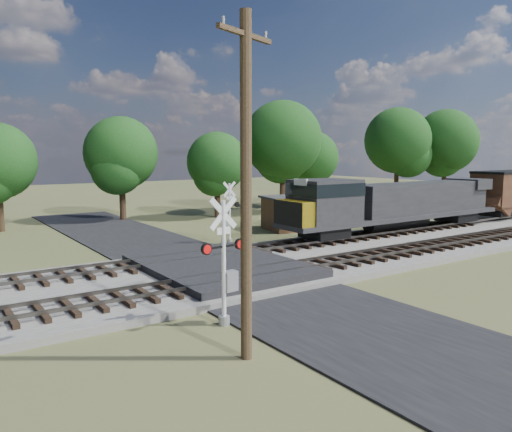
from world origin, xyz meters
TOP-DOWN VIEW (x-y plane):
  - ground at (0.00, 0.00)m, footprint 160.00×160.00m
  - ballast_bed at (10.00, 0.50)m, footprint 140.00×10.00m
  - road at (0.00, 0.00)m, footprint 7.00×60.00m
  - crossing_panel at (0.00, 0.50)m, footprint 7.00×9.00m
  - track_near at (3.12, -2.00)m, footprint 140.00×2.60m
  - track_far at (3.12, 3.00)m, footprint 140.00×2.60m
  - crossing_signal_near at (-3.59, -6.04)m, footprint 1.85×0.43m
  - crossing_signal_far at (4.76, 7.51)m, footprint 1.69×0.40m
  - utility_pole at (-4.61, -8.91)m, footprint 2.33×1.01m
  - equipment_shed at (12.00, 10.04)m, footprint 4.62×4.62m
  - treeline at (8.07, 20.64)m, footprint 81.55×12.40m

SIDE VIEW (x-z plane):
  - ground at x=0.00m, z-range 0.00..0.00m
  - road at x=0.00m, z-range 0.00..0.08m
  - ballast_bed at x=10.00m, z-range 0.00..0.30m
  - crossing_panel at x=0.00m, z-range 0.01..0.62m
  - track_near at x=3.12m, z-range 0.25..0.58m
  - track_far at x=3.12m, z-range 0.25..0.58m
  - equipment_shed at x=12.00m, z-range 0.02..2.67m
  - crossing_signal_far at x=4.76m, z-range -0.35..3.85m
  - crossing_signal_near at x=-3.59m, z-range -0.39..4.22m
  - utility_pole at x=-4.61m, z-range 0.30..10.31m
  - treeline at x=8.07m, z-range 1.02..12.85m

